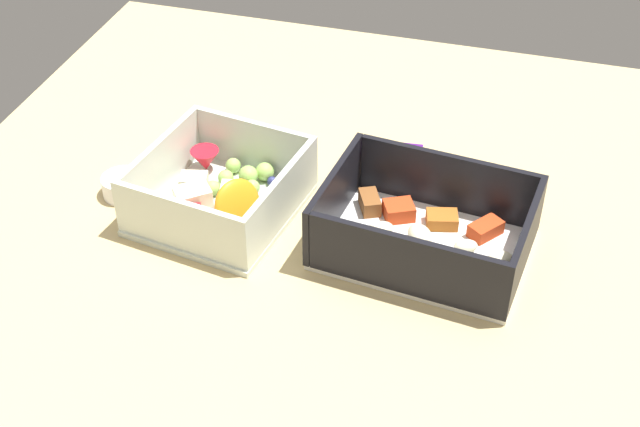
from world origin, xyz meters
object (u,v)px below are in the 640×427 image
pasta_container (425,232)px  candy_bar (388,152)px  fruit_bowl (220,192)px  paper_cup_liner (123,186)px

pasta_container → candy_bar: size_ratio=2.79×
fruit_bowl → candy_bar: 18.87cm
pasta_container → paper_cup_liner: (-29.90, 0.08, -1.09)cm
fruit_bowl → candy_bar: bearing=44.0°
fruit_bowl → candy_bar: size_ratio=2.33×
pasta_container → candy_bar: (-6.36, 13.58, -1.51)cm
pasta_container → fruit_bowl: size_ratio=1.20×
pasta_container → paper_cup_liner: size_ratio=4.71×
pasta_container → fruit_bowl: pasta_container is taller
pasta_container → paper_cup_liner: pasta_container is taller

